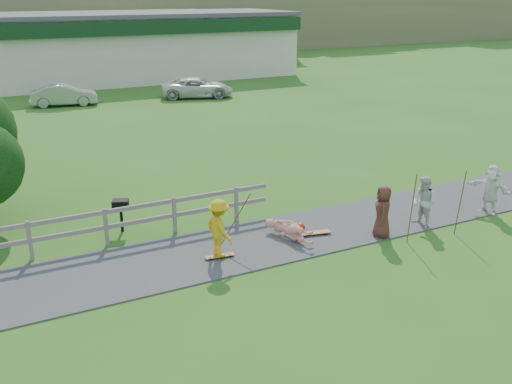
# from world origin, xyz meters

# --- Properties ---
(ground) EXTENTS (260.00, 260.00, 0.00)m
(ground) POSITION_xyz_m (0.00, 0.00, 0.00)
(ground) COLOR #2C611B
(ground) RESTS_ON ground
(path) EXTENTS (34.00, 3.00, 0.04)m
(path) POSITION_xyz_m (0.00, 1.50, 0.02)
(path) COLOR #38383A
(path) RESTS_ON ground
(fence) EXTENTS (15.05, 0.10, 1.10)m
(fence) POSITION_xyz_m (-4.62, 3.30, 0.72)
(fence) COLOR #5F5A54
(fence) RESTS_ON ground
(strip_mall) EXTENTS (32.50, 10.75, 5.10)m
(strip_mall) POSITION_xyz_m (4.00, 34.94, 2.58)
(strip_mall) COLOR beige
(strip_mall) RESTS_ON ground
(skater_rider) EXTENTS (0.75, 1.11, 1.58)m
(skater_rider) POSITION_xyz_m (0.47, 1.08, 0.79)
(skater_rider) COLOR gold
(skater_rider) RESTS_ON ground
(skater_fallen) EXTENTS (1.71, 0.86, 0.61)m
(skater_fallen) POSITION_xyz_m (2.73, 1.31, 0.30)
(skater_fallen) COLOR tan
(skater_fallen) RESTS_ON ground
(spectator_a) EXTENTS (0.63, 0.79, 1.57)m
(spectator_a) POSITION_xyz_m (6.81, 0.33, 0.79)
(spectator_a) COLOR beige
(spectator_a) RESTS_ON ground
(spectator_c) EXTENTS (0.84, 0.91, 1.56)m
(spectator_c) POSITION_xyz_m (5.21, 0.27, 0.78)
(spectator_c) COLOR #4D261F
(spectator_c) RESTS_ON ground
(spectator_d) EXTENTS (0.79, 1.56, 1.61)m
(spectator_d) POSITION_xyz_m (9.50, 0.24, 0.80)
(spectator_d) COLOR white
(spectator_d) RESTS_ON ground
(car_silver) EXTENTS (4.15, 2.08, 1.31)m
(car_silver) POSITION_xyz_m (0.39, 24.99, 0.65)
(car_silver) COLOR #93969A
(car_silver) RESTS_ON ground
(car_white) EXTENTS (5.13, 3.51, 1.30)m
(car_white) POSITION_xyz_m (8.77, 23.94, 0.65)
(car_white) COLOR silver
(car_white) RESTS_ON ground
(bbq) EXTENTS (0.56, 0.49, 1.00)m
(bbq) POSITION_xyz_m (-1.38, 4.08, 0.50)
(bbq) COLOR black
(bbq) RESTS_ON ground
(longboard_rider) EXTENTS (0.81, 0.28, 0.09)m
(longboard_rider) POSITION_xyz_m (0.47, 1.08, 0.04)
(longboard_rider) COLOR brown
(longboard_rider) RESTS_ON ground
(longboard_fallen) EXTENTS (1.01, 0.44, 0.11)m
(longboard_fallen) POSITION_xyz_m (3.53, 1.21, 0.05)
(longboard_fallen) COLOR brown
(longboard_fallen) RESTS_ON ground
(helmet) EXTENTS (0.28, 0.28, 0.28)m
(helmet) POSITION_xyz_m (3.33, 1.66, 0.14)
(helmet) COLOR #A52A10
(helmet) RESTS_ON ground
(pole_rider) EXTENTS (0.03, 0.03, 1.87)m
(pole_rider) POSITION_xyz_m (1.07, 1.48, 0.94)
(pole_rider) COLOR #533621
(pole_rider) RESTS_ON ground
(pole_spec_left) EXTENTS (0.03, 0.03, 2.03)m
(pole_spec_left) POSITION_xyz_m (5.72, -0.35, 1.02)
(pole_spec_left) COLOR #533621
(pole_spec_left) RESTS_ON ground
(pole_spec_right) EXTENTS (0.03, 0.03, 1.93)m
(pole_spec_right) POSITION_xyz_m (7.37, -0.53, 0.96)
(pole_spec_right) COLOR #533621
(pole_spec_right) RESTS_ON ground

